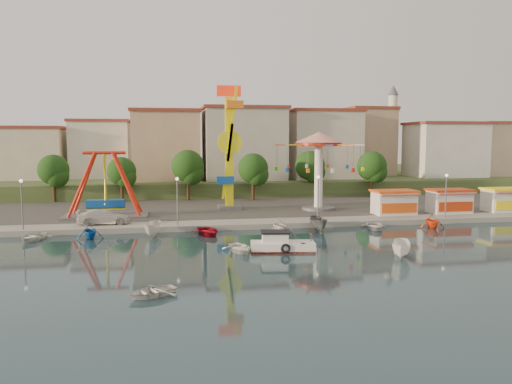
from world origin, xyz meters
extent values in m
plane|color=#122B34|center=(0.00, 0.00, 0.00)|extent=(200.00, 200.00, 0.00)
cube|color=#9E998E|center=(0.00, 62.00, 0.30)|extent=(200.00, 100.00, 0.60)
cube|color=#4C4944|center=(0.00, 30.00, 0.60)|extent=(90.00, 28.00, 0.01)
cube|color=#384C26|center=(0.00, 67.00, 1.50)|extent=(200.00, 60.00, 3.00)
cube|color=#59595E|center=(-16.51, 20.51, 0.75)|extent=(10.00, 5.00, 0.30)
cube|color=#124CA4|center=(-16.51, 20.51, 2.20)|extent=(4.50, 1.40, 1.00)
cylinder|color=red|center=(-16.51, 20.51, 8.40)|extent=(5.00, 0.40, 0.40)
cube|color=#59595E|center=(-0.89, 24.74, 0.85)|extent=(3.00, 3.00, 0.50)
cube|color=yellow|center=(-0.89, 24.74, 8.10)|extent=(1.00, 1.00, 15.00)
cube|color=red|center=(-0.89, 24.74, 16.40)|extent=(3.20, 0.50, 1.40)
cylinder|color=yellow|center=(-0.89, 23.94, 9.60)|extent=(3.20, 0.50, 3.20)
cube|color=yellow|center=(-0.56, 23.74, 12.08)|extent=(1.63, 0.35, 9.96)
cube|color=orange|center=(-0.24, 23.74, 14.56)|extent=(2.20, 1.20, 1.00)
cylinder|color=#59595E|center=(10.79, 22.05, 0.80)|extent=(4.40, 4.40, 0.40)
cylinder|color=white|center=(10.79, 22.05, 5.10)|extent=(1.10, 1.10, 9.00)
cylinder|color=red|center=(10.79, 22.05, 9.40)|extent=(6.00, 6.00, 0.50)
cone|color=red|center=(10.79, 22.05, 10.30)|extent=(6.40, 6.40, 1.40)
cube|color=white|center=(18.99, 16.50, 2.00)|extent=(5.00, 3.00, 2.80)
cube|color=#DB5013|center=(18.99, 16.50, 3.55)|extent=(5.40, 3.40, 0.25)
cube|color=red|center=(18.99, 14.80, 3.20)|extent=(5.00, 0.77, 0.43)
cube|color=white|center=(26.56, 16.50, 2.00)|extent=(5.00, 3.00, 2.80)
cube|color=#B1310E|center=(26.56, 16.50, 3.55)|extent=(5.40, 3.40, 0.25)
cube|color=red|center=(26.56, 14.80, 3.20)|extent=(5.00, 0.77, 0.43)
cube|color=white|center=(34.43, 16.50, 2.00)|extent=(5.00, 3.00, 2.80)
cube|color=yellow|center=(34.43, 16.50, 3.55)|extent=(5.40, 3.40, 0.25)
cylinder|color=#59595E|center=(-24.00, 13.00, 3.10)|extent=(0.14, 0.14, 5.00)
cylinder|color=#59595E|center=(-8.00, 13.00, 3.10)|extent=(0.14, 0.14, 5.00)
cylinder|color=#59595E|center=(8.00, 13.00, 3.10)|extent=(0.14, 0.14, 5.00)
cylinder|color=#59595E|center=(24.00, 13.00, 3.10)|extent=(0.14, 0.14, 5.00)
cylinder|color=#382314|center=(-26.00, 36.98, 2.40)|extent=(0.44, 0.44, 3.60)
sphere|color=black|center=(-26.00, 36.98, 5.49)|extent=(4.60, 4.60, 4.60)
cylinder|color=#382314|center=(-16.00, 36.24, 2.30)|extent=(0.44, 0.44, 3.40)
sphere|color=black|center=(-16.00, 36.24, 5.22)|extent=(4.35, 4.35, 4.35)
cylinder|color=#382314|center=(-6.00, 35.81, 2.56)|extent=(0.44, 0.44, 3.92)
sphere|color=black|center=(-6.00, 35.81, 5.94)|extent=(5.02, 5.02, 5.02)
cylinder|color=#382314|center=(4.00, 34.36, 2.43)|extent=(0.44, 0.44, 3.66)
sphere|color=black|center=(4.00, 34.36, 5.58)|extent=(4.68, 4.68, 4.68)
cylinder|color=#382314|center=(14.00, 37.35, 2.50)|extent=(0.44, 0.44, 3.80)
sphere|color=black|center=(14.00, 37.35, 5.77)|extent=(4.86, 4.86, 4.86)
cylinder|color=#382314|center=(24.00, 35.54, 2.49)|extent=(0.44, 0.44, 3.77)
sphere|color=black|center=(24.00, 35.54, 5.73)|extent=(4.83, 4.83, 4.83)
cube|color=beige|center=(-33.37, 46.06, 8.93)|extent=(9.26, 9.53, 11.87)
cube|color=silver|center=(-21.33, 51.38, 7.32)|extent=(12.33, 9.01, 8.63)
cube|color=tan|center=(-8.19, 51.96, 8.62)|extent=(11.95, 9.28, 11.23)
cube|color=beige|center=(5.60, 48.80, 7.60)|extent=(12.59, 10.50, 9.20)
cube|color=beige|center=(19.07, 52.20, 7.62)|extent=(10.75, 9.23, 9.24)
cube|color=tan|center=(32.37, 50.33, 8.61)|extent=(12.77, 10.96, 11.21)
cube|color=silver|center=(44.15, 48.77, 9.18)|extent=(8.23, 8.98, 12.36)
cube|color=beige|center=(56.03, 53.70, 7.38)|extent=(11.59, 10.93, 8.76)
cylinder|color=silver|center=(36.00, 54.00, 11.00)|extent=(1.80, 1.80, 16.00)
cylinder|color=#59595E|center=(36.00, 54.00, 16.00)|extent=(2.80, 2.80, 0.30)
cone|color=#59595E|center=(36.00, 54.00, 20.00)|extent=(2.20, 2.20, 2.00)
cube|color=white|center=(1.07, 0.85, 0.34)|extent=(5.91, 2.90, 1.02)
cube|color=red|center=(1.07, 0.85, 0.09)|extent=(5.91, 2.90, 0.18)
cube|color=white|center=(0.39, 0.97, 1.19)|extent=(2.48, 1.99, 1.02)
cube|color=black|center=(0.39, 0.97, 1.76)|extent=(2.73, 2.25, 0.14)
torus|color=black|center=(1.07, -0.28, 0.51)|extent=(0.88, 0.34, 0.86)
torus|color=black|center=(2.65, -0.22, 0.51)|extent=(0.88, 0.34, 0.86)
imported|color=white|center=(-2.76, 1.23, 0.37)|extent=(3.29, 4.08, 0.75)
imported|color=silver|center=(-10.01, -10.42, 0.33)|extent=(3.92, 3.52, 0.67)
imported|color=white|center=(10.38, -3.34, 0.77)|extent=(3.21, 4.20, 1.53)
imported|color=silver|center=(-16.10, 15.02, 1.43)|extent=(5.81, 2.59, 1.66)
imported|color=silver|center=(-22.27, 9.80, 0.39)|extent=(3.66, 4.40, 0.79)
imported|color=#1355AC|center=(-16.83, 9.80, 0.80)|extent=(3.35, 3.64, 1.60)
imported|color=silver|center=(-10.54, 9.80, 0.78)|extent=(2.33, 4.29, 1.57)
imported|color=#AF0E1F|center=(-4.96, 9.80, 0.42)|extent=(3.82, 4.68, 0.85)
imported|color=silver|center=(2.79, 9.80, 0.82)|extent=(3.37, 3.68, 1.64)
imported|color=#5A5A5F|center=(7.13, 9.80, 0.82)|extent=(1.92, 4.35, 1.64)
imported|color=silver|center=(13.58, 9.80, 0.41)|extent=(3.76, 4.53, 0.81)
imported|color=#F44B15|center=(20.49, 9.80, 0.83)|extent=(3.18, 3.54, 1.66)
camera|label=1|loc=(-8.76, -41.89, 9.86)|focal=35.00mm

